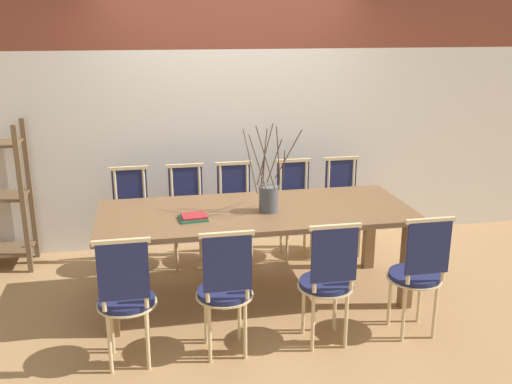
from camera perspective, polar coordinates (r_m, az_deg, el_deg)
The scene contains 14 objects.
ground_plane at distance 4.87m, azimuth 0.00°, elevation -10.39°, with size 16.00×16.00×0.00m, color #A87F51.
wall_rear at distance 5.68m, azimuth -2.59°, elevation 10.44°, with size 12.00×0.06×3.20m.
dining_table at distance 4.60m, azimuth 0.00°, elevation -2.90°, with size 2.50×1.00×0.77m.
chair_near_leftend at distance 3.85m, azimuth -12.87°, elevation -10.05°, with size 0.40×0.40×0.95m.
chair_near_left at distance 3.87m, azimuth -3.08°, elevation -9.46°, with size 0.40×0.40×0.95m.
chair_near_center at distance 4.02m, azimuth 7.20°, elevation -8.55°, with size 0.40×0.40×0.95m.
chair_near_right at distance 4.26m, azimuth 15.91°, elevation -7.55°, with size 0.40×0.40×0.95m.
chair_far_leftend at distance 5.35m, azimuth -12.38°, elevation -2.26°, with size 0.40×0.40×0.95m.
chair_far_left at distance 5.36m, azimuth -6.88°, elevation -1.96°, with size 0.40×0.40×0.95m.
chair_far_center at distance 5.41m, azimuth -2.04°, elevation -1.68°, with size 0.40×0.40×0.95m.
chair_far_right at distance 5.52m, azimuth 3.97°, elevation -1.31°, with size 0.40×0.40×0.95m.
chair_far_rightend at distance 5.66m, azimuth 8.75°, elevation -1.01°, with size 0.40×0.40×0.95m.
vase_centerpiece at distance 4.50m, azimuth 1.27°, elevation -0.46°, with size 0.42×0.42×0.70m.
book_stack at distance 4.37m, azimuth -6.28°, elevation -2.53°, with size 0.23×0.20×0.04m.
Camera 1 is at (-0.82, -4.26, 2.22)m, focal length 40.00 mm.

